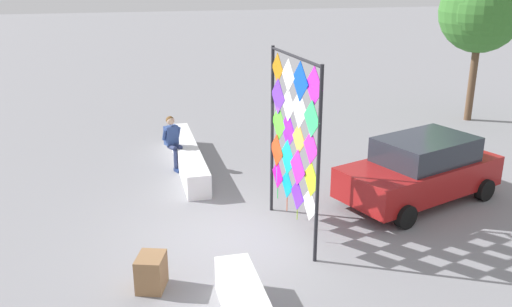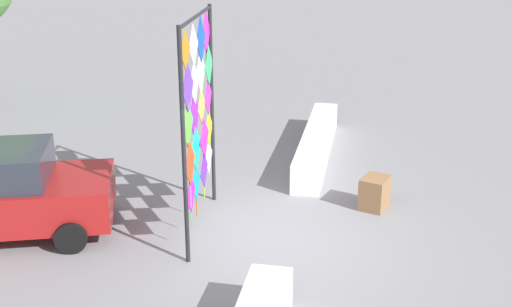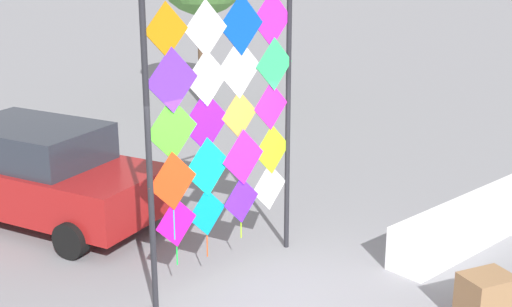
{
  "view_description": "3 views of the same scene",
  "coord_description": "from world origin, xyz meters",
  "views": [
    {
      "loc": [
        10.07,
        -1.87,
        5.28
      ],
      "look_at": [
        -0.36,
        0.68,
        1.61
      ],
      "focal_mm": 38.57,
      "sensor_mm": 36.0,
      "label": 1
    },
    {
      "loc": [
        -9.57,
        -1.56,
        5.09
      ],
      "look_at": [
        0.8,
        0.44,
        1.24
      ],
      "focal_mm": 44.95,
      "sensor_mm": 36.0,
      "label": 2
    },
    {
      "loc": [
        -5.19,
        -5.22,
        4.28
      ],
      "look_at": [
        0.25,
        0.75,
        1.8
      ],
      "focal_mm": 49.53,
      "sensor_mm": 36.0,
      "label": 3
    }
  ],
  "objects": [
    {
      "name": "cardboard_box_large",
      "position": [
        1.62,
        -1.65,
        0.31
      ],
      "size": [
        0.68,
        0.61,
        0.61
      ],
      "primitive_type": "cube",
      "rotation": [
        0.0,
        0.0,
        -0.32
      ],
      "color": "olive",
      "rests_on": "ground"
    },
    {
      "name": "ground",
      "position": [
        0.0,
        0.0,
        0.0
      ],
      "size": [
        120.0,
        120.0,
        0.0
      ],
      "primitive_type": "plane",
      "color": "gray"
    },
    {
      "name": "kite_display_rack",
      "position": [
        0.22,
        1.29,
        2.17
      ],
      "size": [
        2.47,
        0.26,
        3.72
      ],
      "color": "#232328",
      "rests_on": "ground"
    },
    {
      "name": "plaza_ledge_right",
      "position": [
        4.24,
        -0.31,
        0.3
      ],
      "size": [
        4.7,
        0.58,
        0.61
      ],
      "primitive_type": "cube",
      "color": "white",
      "rests_on": "ground"
    }
  ]
}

